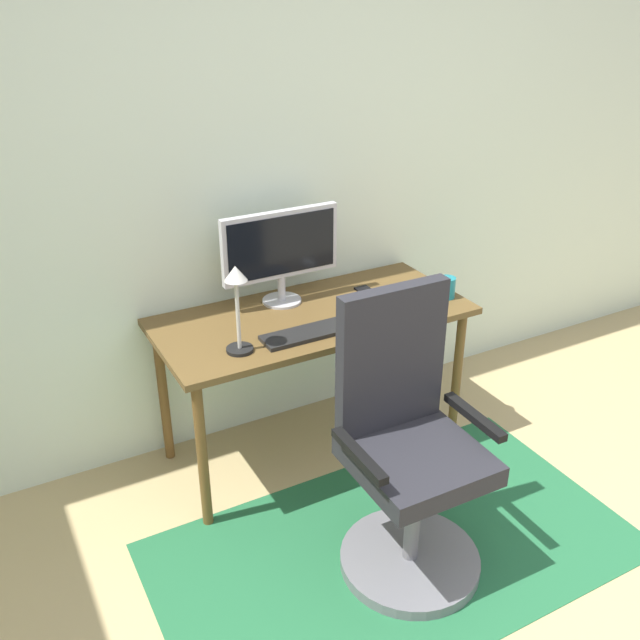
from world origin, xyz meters
TOP-DOWN VIEW (x-y plane):
  - wall_back at (0.00, 2.20)m, footprint 6.00×0.10m
  - area_rug at (-0.06, 1.05)m, footprint 1.90×1.08m
  - desk at (-0.03, 1.81)m, footprint 1.41×0.64m
  - monitor at (-0.10, 1.99)m, footprint 0.56×0.18m
  - keyboard at (-0.13, 1.64)m, footprint 0.43×0.13m
  - computer_mouse at (0.22, 1.62)m, footprint 0.06×0.10m
  - coffee_cup at (0.60, 1.67)m, footprint 0.08×0.08m
  - cell_phone at (0.30, 1.88)m, footprint 0.07×0.14m
  - desk_lamp at (-0.45, 1.65)m, footprint 0.11×0.11m
  - office_chair at (-0.06, 1.01)m, footprint 0.55×0.55m

SIDE VIEW (x-z plane):
  - area_rug at x=-0.06m, z-range 0.00..0.01m
  - office_chair at x=-0.06m, z-range -0.10..1.01m
  - desk at x=-0.03m, z-range 0.29..1.01m
  - cell_phone at x=0.30m, z-range 0.72..0.73m
  - keyboard at x=-0.13m, z-range 0.72..0.74m
  - computer_mouse at x=0.22m, z-range 0.72..0.76m
  - coffee_cup at x=0.60m, z-range 0.72..0.82m
  - desk_lamp at x=-0.45m, z-range 0.78..1.15m
  - monitor at x=-0.10m, z-range 0.77..1.20m
  - wall_back at x=0.00m, z-range 0.00..2.60m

